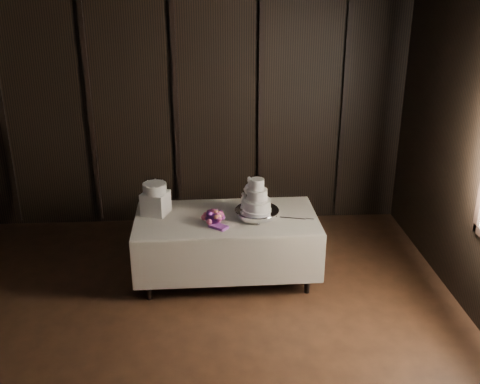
% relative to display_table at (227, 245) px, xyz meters
% --- Properties ---
extents(room, '(6.08, 7.08, 3.08)m').
position_rel_display_table_xyz_m(room, '(-0.58, -1.87, 1.08)').
color(room, black).
rests_on(room, ground).
extents(display_table, '(2.00, 1.07, 0.76)m').
position_rel_display_table_xyz_m(display_table, '(0.00, 0.00, 0.00)').
color(display_table, silver).
rests_on(display_table, ground).
extents(cake_stand, '(0.52, 0.52, 0.09)m').
position_rel_display_table_xyz_m(cake_stand, '(0.33, -0.03, 0.39)').
color(cake_stand, silver).
rests_on(cake_stand, display_table).
extents(wedding_cake, '(0.34, 0.30, 0.36)m').
position_rel_display_table_xyz_m(wedding_cake, '(0.31, -0.04, 0.57)').
color(wedding_cake, white).
rests_on(wedding_cake, cake_stand).
extents(bouquet, '(0.49, 0.51, 0.20)m').
position_rel_display_table_xyz_m(bouquet, '(-0.14, -0.15, 0.41)').
color(bouquet, '#B53F63').
rests_on(bouquet, display_table).
extents(box_pedestal, '(0.33, 0.33, 0.25)m').
position_rel_display_table_xyz_m(box_pedestal, '(-0.77, 0.15, 0.47)').
color(box_pedestal, white).
rests_on(box_pedestal, display_table).
extents(small_cake, '(0.29, 0.29, 0.10)m').
position_rel_display_table_xyz_m(small_cake, '(-0.77, 0.15, 0.64)').
color(small_cake, white).
rests_on(small_cake, box_pedestal).
extents(cake_knife, '(0.36, 0.12, 0.01)m').
position_rel_display_table_xyz_m(cake_knife, '(0.72, -0.09, 0.35)').
color(cake_knife, silver).
rests_on(cake_knife, display_table).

